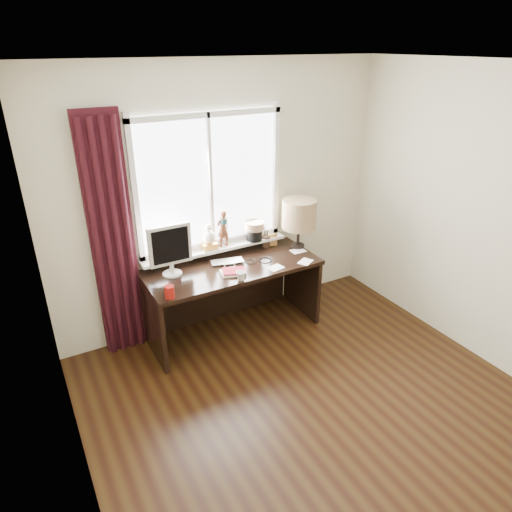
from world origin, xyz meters
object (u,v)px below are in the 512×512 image
laptop (227,262)px  monitor (170,247)px  mug (241,276)px  red_cup (169,292)px  desk (229,284)px  table_lamp (299,215)px

laptop → monitor: monitor is taller
laptop → monitor: (-0.55, 0.03, 0.27)m
mug → red_cup: 0.67m
desk → table_lamp: size_ratio=3.27×
red_cup → monitor: size_ratio=0.23×
mug → red_cup: size_ratio=0.82×
laptop → red_cup: (-0.72, -0.36, 0.04)m
desk → table_lamp: bearing=-2.6°
mug → monitor: 0.69m
table_lamp → red_cup: bearing=-167.4°
mug → table_lamp: bearing=22.7°
mug → table_lamp: (0.86, 0.36, 0.32)m
mug → desk: bearing=81.1°
red_cup → table_lamp: bearing=12.6°
laptop → monitor: 0.62m
mug → table_lamp: table_lamp is taller
laptop → table_lamp: size_ratio=0.61×
red_cup → desk: 0.88m
mug → table_lamp: 0.99m
desk → mug: bearing=-98.9°
red_cup → desk: (0.73, 0.38, -0.30)m
laptop → mug: (-0.05, -0.38, 0.03)m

